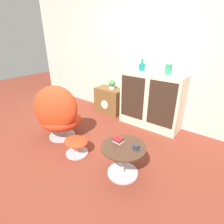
{
  "coord_description": "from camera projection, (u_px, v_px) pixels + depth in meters",
  "views": [
    {
      "loc": [
        1.71,
        -1.52,
        1.69
      ],
      "look_at": [
        0.16,
        0.5,
        0.55
      ],
      "focal_mm": 28.0,
      "sensor_mm": 36.0,
      "label": 1
    }
  ],
  "objects": [
    {
      "name": "vase_leftmost",
      "position": [
        142.0,
        67.0,
        3.23
      ],
      "size": [
        0.12,
        0.12,
        0.22
      ],
      "color": "#147A75",
      "rests_on": "sideboard"
    },
    {
      "name": "egg_chair",
      "position": [
        58.0,
        114.0,
        2.91
      ],
      "size": [
        0.96,
        0.94,
        0.99
      ],
      "color": "#B7B7BC",
      "rests_on": "ground_plane"
    },
    {
      "name": "sideboard",
      "position": [
        151.0,
        100.0,
        3.34
      ],
      "size": [
        1.16,
        0.46,
        1.06
      ],
      "color": "beige",
      "rests_on": "ground_plane"
    },
    {
      "name": "vase_inner_left",
      "position": [
        169.0,
        69.0,
        2.95
      ],
      "size": [
        0.12,
        0.12,
        0.17
      ],
      "color": "#2D8E6B",
      "rests_on": "sideboard"
    },
    {
      "name": "wall_back",
      "position": [
        142.0,
        56.0,
        3.43
      ],
      "size": [
        6.4,
        0.06,
        2.6
      ],
      "color": "beige",
      "rests_on": "ground_plane"
    },
    {
      "name": "tv_console",
      "position": [
        110.0,
        100.0,
        4.04
      ],
      "size": [
        0.64,
        0.4,
        0.57
      ],
      "color": "brown",
      "rests_on": "ground_plane"
    },
    {
      "name": "ottoman",
      "position": [
        76.0,
        144.0,
        2.63
      ],
      "size": [
        0.38,
        0.34,
        0.26
      ],
      "color": "#B7B7BC",
      "rests_on": "ground_plane"
    },
    {
      "name": "coffee_table",
      "position": [
        123.0,
        157.0,
        2.21
      ],
      "size": [
        0.56,
        0.56,
        0.43
      ],
      "color": "#B7B7BC",
      "rests_on": "ground_plane"
    },
    {
      "name": "ground_plane",
      "position": [
        85.0,
        152.0,
        2.74
      ],
      "size": [
        12.0,
        12.0,
        0.0
      ],
      "primitive_type": "plane",
      "color": "brown"
    },
    {
      "name": "book_stack",
      "position": [
        118.0,
        140.0,
        2.22
      ],
      "size": [
        0.13,
        0.12,
        0.06
      ],
      "color": "beige",
      "rests_on": "coffee_table"
    },
    {
      "name": "teacup",
      "position": [
        136.0,
        147.0,
        2.1
      ],
      "size": [
        0.12,
        0.12,
        0.05
      ],
      "color": "#2D2D33",
      "rests_on": "coffee_table"
    },
    {
      "name": "potted_plant",
      "position": [
        112.0,
        84.0,
        3.85
      ],
      "size": [
        0.15,
        0.15,
        0.2
      ],
      "color": "silver",
      "rests_on": "tv_console"
    }
  ]
}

